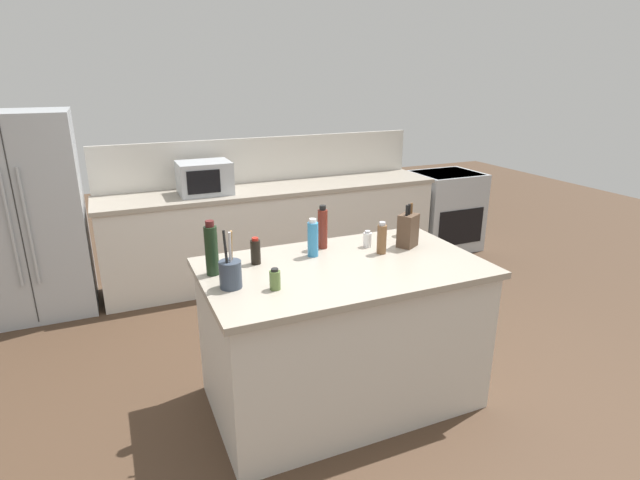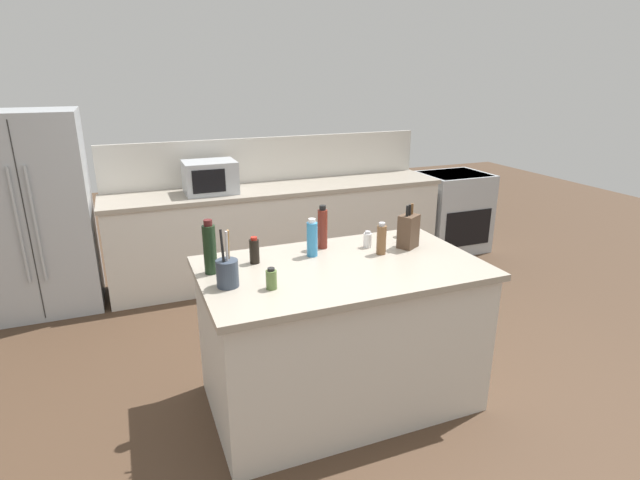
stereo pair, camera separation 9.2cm
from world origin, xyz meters
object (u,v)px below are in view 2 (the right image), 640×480
at_px(refrigerator, 33,214).
at_px(utensil_crock, 227,272).
at_px(range_oven, 452,211).
at_px(vinegar_bottle, 323,228).
at_px(honey_jar, 405,228).
at_px(dish_soap_bottle, 312,238).
at_px(soy_sauce_bottle, 254,251).
at_px(knife_block, 408,231).
at_px(pepper_grinder, 381,239).
at_px(salt_shaker, 368,240).
at_px(wine_bottle, 210,248).
at_px(microwave, 210,177).
at_px(spice_jar_oregano, 271,279).

xyz_separation_m(refrigerator, utensil_crock, (1.22, -2.30, 0.15)).
relative_size(refrigerator, range_oven, 1.90).
bearing_deg(vinegar_bottle, honey_jar, 1.10).
bearing_deg(honey_jar, vinegar_bottle, -178.90).
bearing_deg(dish_soap_bottle, soy_sauce_bottle, 177.91).
bearing_deg(utensil_crock, dish_soap_bottle, 24.63).
height_order(knife_block, vinegar_bottle, same).
distance_m(soy_sauce_bottle, pepper_grinder, 0.80).
distance_m(refrigerator, range_oven, 4.37).
distance_m(utensil_crock, salt_shaker, 1.03).
bearing_deg(wine_bottle, salt_shaker, 3.65).
xyz_separation_m(range_oven, vinegar_bottle, (-2.42, -1.87, 0.61)).
xyz_separation_m(microwave, pepper_grinder, (0.70, -2.11, -0.05)).
bearing_deg(pepper_grinder, soy_sauce_bottle, 169.73).
bearing_deg(knife_block, honey_jar, 33.32).
relative_size(knife_block, soy_sauce_bottle, 1.75).
bearing_deg(range_oven, microwave, 180.00).
xyz_separation_m(wine_bottle, salt_shaker, (1.04, 0.07, -0.10)).
bearing_deg(salt_shaker, spice_jar_oregano, -152.49).
xyz_separation_m(range_oven, utensil_crock, (-3.13, -2.25, 0.56)).
height_order(pepper_grinder, vinegar_bottle, vinegar_bottle).
bearing_deg(soy_sauce_bottle, pepper_grinder, -10.27).
bearing_deg(salt_shaker, honey_jar, 17.32).
distance_m(dish_soap_bottle, salt_shaker, 0.40).
relative_size(refrigerator, dish_soap_bottle, 7.16).
distance_m(range_oven, spice_jar_oregano, 3.80).
relative_size(knife_block, salt_shaker, 2.63).
distance_m(refrigerator, microwave, 1.55).
distance_m(spice_jar_oregano, wine_bottle, 0.44).
bearing_deg(range_oven, refrigerator, 179.32).
height_order(knife_block, spice_jar_oregano, knife_block).
xyz_separation_m(pepper_grinder, wine_bottle, (-1.06, 0.08, 0.05)).
bearing_deg(spice_jar_oregano, wine_bottle, 127.37).
distance_m(refrigerator, utensil_crock, 2.61).
height_order(utensil_crock, vinegar_bottle, utensil_crock).
height_order(honey_jar, dish_soap_bottle, dish_soap_bottle).
distance_m(microwave, honey_jar, 2.12).
distance_m(pepper_grinder, vinegar_bottle, 0.39).
distance_m(utensil_crock, pepper_grinder, 1.02).
xyz_separation_m(pepper_grinder, vinegar_bottle, (-0.30, 0.24, 0.04)).
xyz_separation_m(range_oven, dish_soap_bottle, (-2.54, -1.98, 0.59)).
distance_m(soy_sauce_bottle, honey_jar, 1.12).
xyz_separation_m(dish_soap_bottle, vinegar_bottle, (0.12, 0.11, 0.02)).
height_order(range_oven, pepper_grinder, pepper_grinder).
distance_m(knife_block, soy_sauce_bottle, 1.02).
bearing_deg(microwave, vinegar_bottle, -77.94).
xyz_separation_m(range_oven, wine_bottle, (-3.18, -2.03, 0.62)).
xyz_separation_m(honey_jar, spice_jar_oregano, (-1.13, -0.52, -0.00)).
height_order(soy_sauce_bottle, spice_jar_oregano, soy_sauce_bottle).
relative_size(soy_sauce_bottle, spice_jar_oregano, 1.40).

